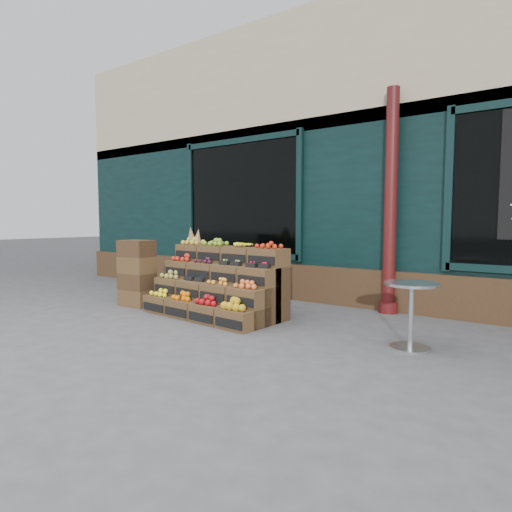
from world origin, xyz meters
The scene contains 6 objects.
ground centered at (0.00, 0.00, 0.00)m, with size 60.00×60.00×0.00m, color #4C4C4F.
shop_facade centered at (0.00, 5.11, 2.40)m, with size 12.00×6.24×4.80m.
crate_display centered at (-0.73, 0.50, 0.38)m, with size 2.06×1.13×1.25m.
spare_crates centered at (-2.18, 0.25, 0.52)m, with size 0.53×0.38×1.03m.
bistro_table centered at (1.99, 0.40, 0.44)m, with size 0.56×0.56×0.70m.
shopkeeper centered at (-1.82, 2.73, 1.00)m, with size 0.73×0.48×1.99m, color #17521F.
Camera 1 is at (3.23, -4.06, 1.33)m, focal length 30.00 mm.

